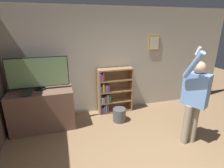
# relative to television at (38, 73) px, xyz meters

# --- Properties ---
(wall_back) EXTENTS (6.96, 0.09, 2.70)m
(wall_back) POSITION_rel_television_xyz_m (1.72, 0.40, 0.07)
(wall_back) COLOR #B2AD9E
(wall_back) RESTS_ON ground_plane
(tv_ledge) EXTENTS (1.36, 0.71, 0.90)m
(tv_ledge) POSITION_rel_television_xyz_m (0.00, -0.05, -0.83)
(tv_ledge) COLOR brown
(tv_ledge) RESTS_ON ground_plane
(television) EXTENTS (1.27, 0.22, 0.72)m
(television) POSITION_rel_television_xyz_m (0.00, 0.00, 0.00)
(television) COLOR black
(television) RESTS_ON tv_ledge
(game_console) EXTENTS (0.19, 0.22, 0.08)m
(game_console) POSITION_rel_television_xyz_m (-0.25, -0.25, -0.34)
(game_console) COLOR black
(game_console) RESTS_ON tv_ledge
(bookshelf) EXTENTS (0.92, 0.28, 1.21)m
(bookshelf) POSITION_rel_television_xyz_m (1.73, 0.22, -0.70)
(bookshelf) COLOR #997047
(bookshelf) RESTS_ON ground_plane
(person) EXTENTS (0.58, 0.56, 1.95)m
(person) POSITION_rel_television_xyz_m (2.83, -1.50, -0.27)
(person) COLOR gray
(person) RESTS_ON ground_plane
(waste_bin) EXTENTS (0.32, 0.32, 0.33)m
(waste_bin) POSITION_rel_television_xyz_m (1.75, -0.32, -1.12)
(waste_bin) COLOR #4C4C51
(waste_bin) RESTS_ON ground_plane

